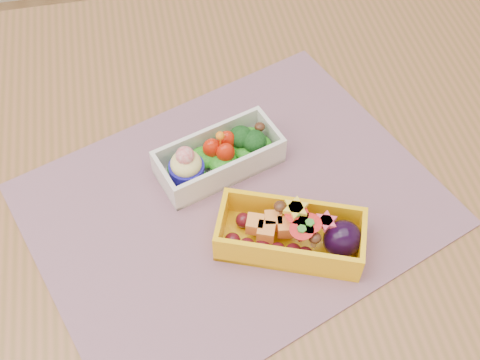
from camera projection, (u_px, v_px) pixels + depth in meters
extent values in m
cube|color=brown|center=(267.00, 194.00, 0.73)|extent=(1.20, 0.80, 0.04)
cylinder|color=brown|center=(468.00, 128.00, 1.30)|extent=(0.06, 0.06, 0.71)
cube|color=gray|center=(235.00, 204.00, 0.70)|extent=(0.54, 0.48, 0.00)
cube|color=silver|center=(219.00, 157.00, 0.71)|extent=(0.16, 0.11, 0.04)
ellipsoid|color=green|center=(219.00, 160.00, 0.72)|extent=(0.15, 0.10, 0.02)
cylinder|color=#1B149C|center=(187.00, 173.00, 0.70)|extent=(0.04, 0.04, 0.03)
sphere|color=red|center=(185.00, 156.00, 0.68)|extent=(0.02, 0.02, 0.02)
ellipsoid|color=red|center=(212.00, 148.00, 0.71)|extent=(0.02, 0.02, 0.03)
ellipsoid|color=red|center=(226.00, 153.00, 0.70)|extent=(0.02, 0.02, 0.03)
ellipsoid|color=red|center=(227.00, 141.00, 0.71)|extent=(0.02, 0.02, 0.03)
sphere|color=orange|center=(220.00, 136.00, 0.69)|extent=(0.01, 0.01, 0.01)
ellipsoid|color=black|center=(241.00, 137.00, 0.72)|extent=(0.03, 0.03, 0.02)
ellipsoid|color=black|center=(254.00, 141.00, 0.71)|extent=(0.03, 0.03, 0.02)
ellipsoid|color=#3F2111|center=(260.00, 127.00, 0.72)|extent=(0.01, 0.01, 0.01)
cube|color=#FFB80D|center=(290.00, 234.00, 0.65)|extent=(0.17, 0.12, 0.04)
ellipsoid|color=#4F0E18|center=(260.00, 236.00, 0.65)|extent=(0.09, 0.07, 0.02)
cube|color=orange|center=(270.00, 226.00, 0.65)|extent=(0.05, 0.05, 0.02)
cone|color=red|center=(296.00, 220.00, 0.64)|extent=(0.03, 0.03, 0.03)
cone|color=red|center=(309.00, 230.00, 0.64)|extent=(0.03, 0.03, 0.03)
cone|color=red|center=(301.00, 236.00, 0.63)|extent=(0.03, 0.03, 0.03)
cylinder|color=yellow|center=(296.00, 208.00, 0.63)|extent=(0.03, 0.03, 0.01)
cylinder|color=#E53F5B|center=(326.00, 221.00, 0.63)|extent=(0.03, 0.03, 0.01)
ellipsoid|color=#3F2111|center=(279.00, 214.00, 0.65)|extent=(0.01, 0.01, 0.01)
ellipsoid|color=#3F2111|center=(314.00, 241.00, 0.63)|extent=(0.01, 0.01, 0.01)
ellipsoid|color=black|center=(342.00, 239.00, 0.64)|extent=(0.04, 0.04, 0.04)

